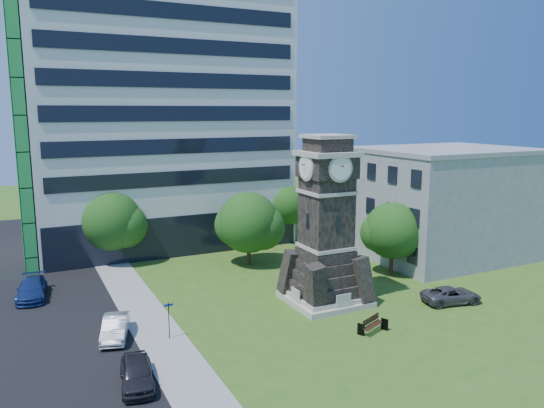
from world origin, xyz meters
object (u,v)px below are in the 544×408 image
car_street_mid (115,328)px  street_sign (169,317)px  car_street_south (137,373)px  park_bench (372,324)px  car_street_north (32,289)px  clock_tower (326,232)px  car_east_lot (451,295)px

car_street_mid → street_sign: size_ratio=1.74×
car_street_south → street_sign: 5.66m
street_sign → car_street_south: bearing=-121.4°
park_bench → car_street_mid: bearing=133.4°
car_street_north → park_bench: bearing=-33.6°
clock_tower → park_bench: 7.66m
car_street_mid → car_street_north: size_ratio=0.84×
street_sign → car_street_north: bearing=122.8°
clock_tower → car_street_mid: bearing=179.0°
car_street_mid → car_east_lot: bearing=4.5°
clock_tower → street_sign: clock_tower is taller
clock_tower → car_east_lot: (8.14, -4.31, -4.68)m
car_street_south → park_bench: size_ratio=2.09×
car_east_lot → street_sign: (-20.17, 2.93, 0.86)m
car_street_mid → park_bench: size_ratio=2.10×
clock_tower → street_sign: bearing=-173.5°
car_street_south → car_east_lot: bearing=13.1°
clock_tower → car_street_mid: 15.68m
car_street_north → park_bench: 25.13m
car_street_south → street_sign: (2.98, 4.75, 0.77)m
clock_tower → park_bench: bearing=-91.8°
car_street_mid → park_bench: (14.80, -6.28, -0.14)m
car_street_mid → clock_tower: bearing=14.7°
car_street_north → street_sign: bearing=-51.1°
car_east_lot → car_street_north: bearing=73.9°
car_street_mid → car_street_north: 10.89m
car_street_north → street_sign: street_sign is taller
car_east_lot → street_sign: size_ratio=1.85×
car_street_south → car_street_mid: bearing=98.4°
clock_tower → car_east_lot: 10.33m
car_street_south → car_east_lot: size_ratio=0.94×
car_street_mid → park_bench: 16.08m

